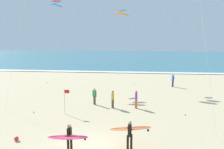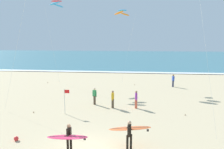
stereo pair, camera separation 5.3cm
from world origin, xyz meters
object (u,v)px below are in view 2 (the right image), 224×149
(surfer_lead, at_px, (68,137))
(lifeguard_flag, at_px, (65,99))
(surfer_trailing, at_px, (129,131))
(beach_ball, at_px, (16,139))
(bystander_green_top, at_px, (95,96))
(kite_arc_scarlet_low, at_px, (57,4))
(bystander_blue_top, at_px, (173,81))
(bystander_yellow_top, at_px, (113,99))
(kite_arc_cobalt_near, at_px, (122,13))
(bystander_purple_top, at_px, (136,99))

(surfer_lead, xyz_separation_m, lifeguard_flag, (-2.22, 6.53, 0.22))
(surfer_trailing, relative_size, beach_ball, 8.74)
(bystander_green_top, bearing_deg, kite_arc_scarlet_low, 124.74)
(lifeguard_flag, bearing_deg, bystander_blue_top, 48.24)
(surfer_trailing, bearing_deg, bystander_yellow_top, 103.21)
(surfer_trailing, height_order, bystander_green_top, surfer_trailing)
(surfer_trailing, height_order, kite_arc_scarlet_low, kite_arc_scarlet_low)
(surfer_lead, distance_m, kite_arc_scarlet_low, 22.39)
(beach_ball, bearing_deg, kite_arc_cobalt_near, 73.73)
(surfer_trailing, distance_m, beach_ball, 6.97)
(kite_arc_cobalt_near, relative_size, bystander_purple_top, 6.09)
(kite_arc_scarlet_low, bearing_deg, lifeguard_flag, -69.10)
(kite_arc_cobalt_near, distance_m, kite_arc_scarlet_low, 8.61)
(bystander_blue_top, xyz_separation_m, lifeguard_flag, (-10.31, -11.55, 0.45))
(lifeguard_flag, bearing_deg, surfer_lead, -71.25)
(kite_arc_cobalt_near, relative_size, kite_arc_scarlet_low, 0.89)
(kite_arc_scarlet_low, bearing_deg, kite_arc_cobalt_near, 1.75)
(surfer_lead, bearing_deg, bystander_blue_top, 65.88)
(kite_arc_cobalt_near, relative_size, bystander_yellow_top, 6.09)
(surfer_trailing, distance_m, bystander_green_top, 9.00)
(kite_arc_scarlet_low, bearing_deg, surfer_trailing, -60.31)
(bystander_green_top, bearing_deg, kite_arc_cobalt_near, 79.29)
(surfer_lead, relative_size, bystander_yellow_top, 1.38)
(bystander_green_top, xyz_separation_m, bystander_yellow_top, (1.80, -0.89, 0.00))
(bystander_green_top, bearing_deg, bystander_purple_top, -10.80)
(surfer_trailing, xyz_separation_m, bystander_blue_top, (4.90, 16.91, -0.24))
(surfer_trailing, xyz_separation_m, kite_arc_cobalt_near, (-1.67, 18.13, 8.25))
(kite_arc_scarlet_low, bearing_deg, bystander_purple_top, -44.50)
(kite_arc_scarlet_low, xyz_separation_m, beach_ball, (3.29, -17.67, -10.38))
(surfer_lead, xyz_separation_m, bystander_blue_top, (8.10, 18.08, -0.24))
(bystander_blue_top, bearing_deg, bystander_yellow_top, -124.86)
(kite_arc_cobalt_near, xyz_separation_m, lifeguard_flag, (-3.74, -12.77, -8.04))
(bystander_purple_top, relative_size, bystander_blue_top, 1.00)
(kite_arc_cobalt_near, distance_m, bystander_green_top, 13.14)
(lifeguard_flag, distance_m, beach_ball, 5.49)
(bystander_purple_top, relative_size, bystander_yellow_top, 1.00)
(kite_arc_scarlet_low, xyz_separation_m, bystander_blue_top, (15.09, -0.96, -9.71))
(bystander_purple_top, xyz_separation_m, lifeguard_flag, (-5.74, -2.18, 0.45))
(bystander_yellow_top, bearing_deg, beach_ball, -125.74)
(bystander_purple_top, bearing_deg, lifeguard_flag, -159.23)
(surfer_trailing, distance_m, bystander_purple_top, 7.55)
(bystander_purple_top, bearing_deg, bystander_green_top, 169.20)
(kite_arc_scarlet_low, height_order, bystander_purple_top, kite_arc_scarlet_low)
(bystander_purple_top, height_order, bystander_yellow_top, same)
(bystander_green_top, distance_m, lifeguard_flag, 3.50)
(kite_arc_scarlet_low, height_order, bystander_yellow_top, kite_arc_scarlet_low)
(bystander_blue_top, bearing_deg, kite_arc_cobalt_near, 169.47)
(bystander_purple_top, bearing_deg, kite_arc_scarlet_low, 135.50)
(surfer_trailing, bearing_deg, beach_ball, 178.34)
(surfer_lead, xyz_separation_m, kite_arc_scarlet_low, (-6.99, 19.04, 9.48))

